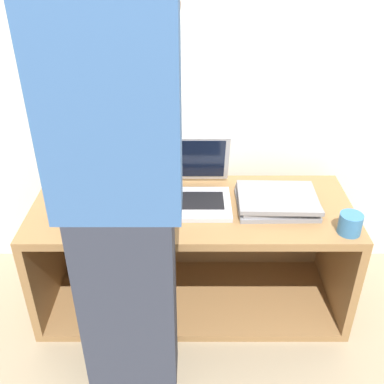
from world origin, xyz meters
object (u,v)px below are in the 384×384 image
object	(u,v)px
laptop_stack_right	(277,200)
person	(120,199)
laptop_open	(192,189)
laptop_stack_left	(105,197)
mug	(350,224)

from	to	relation	value
laptop_stack_right	person	size ratio (longest dim) A/B	0.21
laptop_open	laptop_stack_left	world-z (taller)	laptop_open
laptop_open	laptop_stack_right	distance (m)	0.37
laptop_open	person	world-z (taller)	person
mug	laptop_stack_right	bearing A→B (deg)	142.97
laptop_stack_left	person	xyz separation A→B (m)	(0.14, -0.43, 0.26)
laptop_stack_right	mug	size ratio (longest dim) A/B	3.83
person	laptop_stack_left	bearing A→B (deg)	108.20
laptop_stack_left	person	distance (m)	0.52
laptop_open	mug	size ratio (longest dim) A/B	3.75
laptop_stack_left	laptop_stack_right	distance (m)	0.74
laptop_stack_left	laptop_open	bearing A→B (deg)	8.67
laptop_stack_left	person	bearing A→B (deg)	-71.80
laptop_open	person	xyz separation A→B (m)	(-0.23, -0.48, 0.25)
laptop_open	laptop_stack_left	xyz separation A→B (m)	(-0.37, -0.06, -0.01)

